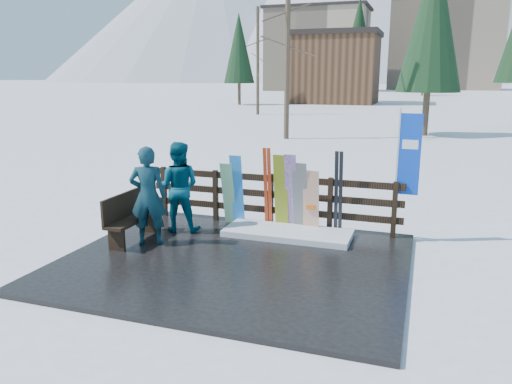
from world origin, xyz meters
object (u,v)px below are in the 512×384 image
(snowboard_1, at_px, (228,194))
(person_front, at_px, (148,196))
(snowboard_2, at_px, (281,192))
(snowboard_4, at_px, (300,197))
(person_back, at_px, (178,187))
(bench, at_px, (130,215))
(rental_flag, at_px, (406,159))
(snowboard_5, at_px, (311,202))
(snowboard_0, at_px, (237,190))
(snowboard_3, at_px, (291,193))

(snowboard_1, bearing_deg, person_front, -119.75)
(snowboard_2, bearing_deg, snowboard_4, -0.00)
(snowboard_2, relative_size, person_back, 0.87)
(bench, distance_m, rental_flag, 5.55)
(bench, xyz_separation_m, person_back, (0.60, 0.91, 0.43))
(snowboard_4, relative_size, person_front, 0.78)
(snowboard_5, height_order, person_front, person_front)
(snowboard_0, xyz_separation_m, snowboard_4, (1.40, 0.00, -0.04))
(rental_flag, xyz_separation_m, person_back, (-4.49, -1.02, -0.66))
(snowboard_3, bearing_deg, person_back, -161.45)
(bench, distance_m, snowboard_5, 3.66)
(bench, xyz_separation_m, snowboard_5, (3.26, 1.66, 0.15))
(snowboard_1, height_order, rental_flag, rental_flag)
(snowboard_2, xyz_separation_m, person_back, (-2.02, -0.75, 0.13))
(snowboard_2, xyz_separation_m, rental_flag, (2.47, 0.27, 0.79))
(snowboard_3, xyz_separation_m, rental_flag, (2.25, 0.27, 0.78))
(snowboard_3, height_order, snowboard_5, snowboard_3)
(snowboard_0, relative_size, person_back, 0.84)
(bench, bearing_deg, snowboard_2, 32.43)
(snowboard_0, height_order, person_front, person_front)
(snowboard_2, distance_m, snowboard_5, 0.66)
(snowboard_1, xyz_separation_m, snowboard_2, (1.19, 0.00, 0.12))
(snowboard_3, relative_size, person_back, 0.89)
(person_front, bearing_deg, rental_flag, -177.02)
(snowboard_2, xyz_separation_m, snowboard_3, (0.22, -0.00, 0.01))
(snowboard_1, bearing_deg, snowboard_5, 0.00)
(snowboard_0, height_order, snowboard_1, snowboard_0)
(snowboard_4, bearing_deg, person_back, -162.82)
(snowboard_0, distance_m, snowboard_5, 1.64)
(snowboard_4, relative_size, rental_flag, 0.58)
(person_front, bearing_deg, bench, -25.28)
(snowboard_4, xyz_separation_m, snowboard_5, (0.23, 0.00, -0.08))
(snowboard_3, xyz_separation_m, person_back, (-2.24, -0.75, 0.12))
(snowboard_3, bearing_deg, bench, -149.63)
(snowboard_1, relative_size, person_back, 0.75)
(snowboard_0, bearing_deg, person_back, -143.93)
(snowboard_3, distance_m, person_back, 2.36)
(rental_flag, bearing_deg, person_front, -156.95)
(snowboard_2, height_order, person_front, person_front)
(snowboard_1, xyz_separation_m, snowboard_5, (1.84, 0.00, -0.03))
(rental_flag, bearing_deg, person_back, -167.19)
(person_back, bearing_deg, snowboard_4, -176.05)
(snowboard_1, xyz_separation_m, snowboard_3, (1.41, 0.00, 0.13))
(snowboard_5, relative_size, rental_flag, 0.51)
(rental_flag, bearing_deg, bench, -159.21)
(rental_flag, distance_m, person_back, 4.65)
(snowboard_2, bearing_deg, snowboard_0, -180.00)
(snowboard_3, xyz_separation_m, snowboard_4, (0.19, 0.00, -0.09))
(snowboard_1, bearing_deg, bench, -130.59)
(snowboard_3, bearing_deg, snowboard_1, -180.00)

